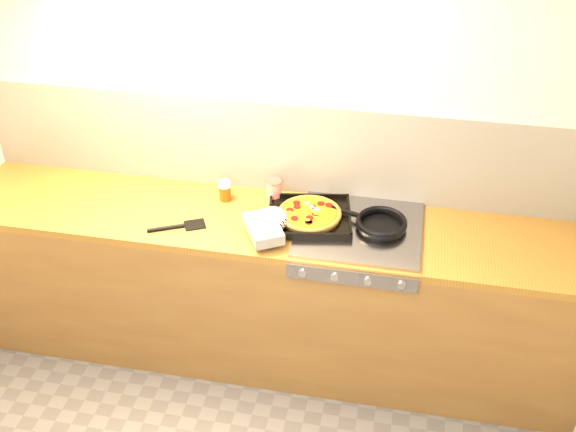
% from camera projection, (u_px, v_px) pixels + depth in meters
% --- Properties ---
extents(room_shell, '(3.20, 3.20, 3.20)m').
position_uv_depth(room_shell, '(280.00, 148.00, 3.44)').
color(room_shell, white).
rests_on(room_shell, ground).
extents(counter_run, '(3.20, 0.62, 0.90)m').
position_uv_depth(counter_run, '(270.00, 289.00, 3.60)').
color(counter_run, brown).
rests_on(counter_run, ground).
extents(stovetop, '(0.60, 0.56, 0.02)m').
position_uv_depth(stovetop, '(359.00, 229.00, 3.27)').
color(stovetop, gray).
rests_on(stovetop, counter_run).
extents(pizza_on_tray, '(0.54, 0.53, 0.07)m').
position_uv_depth(pizza_on_tray, '(297.00, 217.00, 3.29)').
color(pizza_on_tray, black).
rests_on(pizza_on_tray, stovetop).
extents(frying_pan, '(0.44, 0.31, 0.04)m').
position_uv_depth(frying_pan, '(380.00, 223.00, 3.25)').
color(frying_pan, black).
rests_on(frying_pan, stovetop).
extents(tomato_can, '(0.10, 0.10, 0.12)m').
position_uv_depth(tomato_can, '(274.00, 190.00, 3.46)').
color(tomato_can, '#B00E17').
rests_on(tomato_can, counter_run).
extents(juice_glass, '(0.07, 0.07, 0.11)m').
position_uv_depth(juice_glass, '(225.00, 191.00, 3.47)').
color(juice_glass, '#D8420C').
rests_on(juice_glass, counter_run).
extents(wooden_spoon, '(0.30, 0.09, 0.02)m').
position_uv_depth(wooden_spoon, '(311.00, 200.00, 3.48)').
color(wooden_spoon, tan).
rests_on(wooden_spoon, counter_run).
extents(black_spatula, '(0.28, 0.17, 0.02)m').
position_uv_depth(black_spatula, '(178.00, 227.00, 3.28)').
color(black_spatula, black).
rests_on(black_spatula, counter_run).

